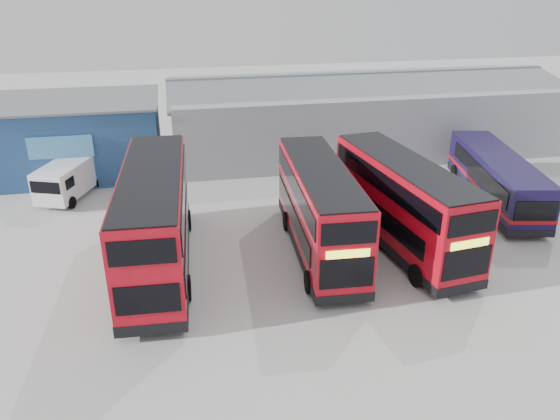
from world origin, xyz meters
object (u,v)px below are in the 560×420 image
(maintenance_shed, at_px, (361,113))
(double_decker_centre, at_px, (320,211))
(double_decker_left, at_px, (155,222))
(single_decker_blue, at_px, (496,180))
(double_decker_right, at_px, (403,205))
(panel_van, at_px, (69,178))
(office_block, at_px, (71,136))

(maintenance_shed, height_order, double_decker_centre, maintenance_shed)
(double_decker_left, bearing_deg, single_decker_blue, -165.43)
(maintenance_shed, relative_size, single_decker_blue, 2.69)
(maintenance_shed, bearing_deg, double_decker_centre, -115.05)
(double_decker_right, xyz_separation_m, panel_van, (-17.91, 10.38, -1.03))
(single_decker_blue, bearing_deg, double_decker_left, 22.90)
(double_decker_right, bearing_deg, office_block, 132.65)
(maintenance_shed, xyz_separation_m, double_decker_left, (-16.06, -17.37, -0.13))
(panel_van, bearing_deg, double_decker_left, -40.93)
(office_block, bearing_deg, double_decker_right, -40.12)
(double_decker_centre, bearing_deg, double_decker_left, -176.09)
(office_block, xyz_separation_m, maintenance_shed, (22.00, 2.01, 0.02))
(maintenance_shed, relative_size, double_decker_left, 2.56)
(double_decker_right, height_order, single_decker_blue, double_decker_right)
(double_decker_centre, bearing_deg, panel_van, 145.96)
(panel_van, bearing_deg, office_block, 114.81)
(office_block, xyz_separation_m, single_decker_blue, (26.23, -11.07, -1.09))
(office_block, bearing_deg, maintenance_shed, 5.21)
(maintenance_shed, distance_m, single_decker_blue, 13.79)
(office_block, relative_size, maintenance_shed, 0.40)
(office_block, distance_m, double_decker_right, 23.89)
(double_decker_centre, height_order, single_decker_blue, double_decker_centre)
(double_decker_centre, distance_m, single_decker_blue, 12.98)
(maintenance_shed, xyz_separation_m, double_decker_right, (-3.73, -17.40, -0.30))
(double_decker_left, xyz_separation_m, single_decker_blue, (20.29, 4.30, -0.98))
(office_block, xyz_separation_m, double_decker_right, (18.27, -15.40, -0.28))
(maintenance_shed, distance_m, double_decker_right, 17.80)
(double_decker_right, distance_m, panel_van, 20.72)
(office_block, bearing_deg, double_decker_left, -68.86)
(maintenance_shed, bearing_deg, office_block, -174.79)
(maintenance_shed, bearing_deg, double_decker_left, -132.75)
(maintenance_shed, relative_size, panel_van, 5.46)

